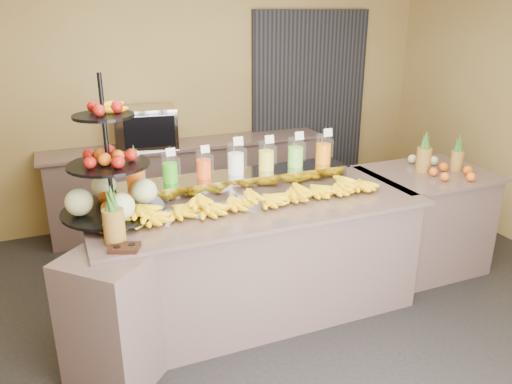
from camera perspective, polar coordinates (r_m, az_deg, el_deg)
ground at (r=3.94m, az=1.85°, el=-15.39°), size 6.00×6.00×0.00m
room_envelope at (r=4.03m, az=-0.10°, el=14.21°), size 6.04×5.02×2.82m
buffet_counter at (r=3.86m, az=-1.25°, el=-8.07°), size 2.75×1.25×0.93m
right_counter at (r=4.86m, az=18.48°, el=-3.03°), size 1.08×0.88×0.93m
back_ledge at (r=5.64m, az=-7.57°, el=1.05°), size 3.10×0.55×0.93m
pitcher_tray at (r=3.94m, az=-2.29°, el=1.06°), size 1.85×0.30×0.15m
juice_pitcher_orange_a at (r=3.70m, az=-13.72°, el=2.04°), size 0.12×0.12×0.29m
juice_pitcher_green at (r=3.75m, az=-9.80°, el=2.52°), size 0.12×0.12×0.28m
juice_pitcher_orange_b at (r=3.81m, az=-6.00°, el=2.97°), size 0.12×0.12×0.28m
juice_pitcher_milk at (r=3.88m, az=-2.33°, el=3.62°), size 0.13×0.14×0.32m
juice_pitcher_lemon at (r=3.98m, az=1.19°, el=3.97°), size 0.13×0.13×0.31m
juice_pitcher_lime at (r=4.09m, az=4.54°, el=4.36°), size 0.13×0.13×0.31m
juice_pitcher_orange_c at (r=4.21m, az=7.71°, el=4.72°), size 0.13×0.14×0.32m
banana_heap at (r=3.65m, az=-0.91°, el=-0.54°), size 2.18×0.20×0.18m
fruit_stand at (r=3.53m, az=-15.47°, el=1.02°), size 0.86×0.86×0.99m
condiment_caddy at (r=3.12m, az=-14.79°, el=-6.16°), size 0.21×0.19×0.03m
pineapple_left_a at (r=3.17m, az=-15.95°, el=-3.33°), size 0.13×0.13×0.38m
pineapple_left_b at (r=3.91m, az=-13.56°, el=1.61°), size 0.14×0.14×0.42m
right_fruit_pile at (r=4.68m, az=20.83°, el=2.74°), size 0.41×0.39×0.22m
oven_warmer at (r=5.37m, az=-12.54°, el=7.23°), size 0.67×0.51×0.42m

